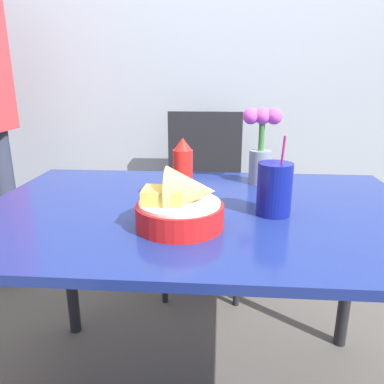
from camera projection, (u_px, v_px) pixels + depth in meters
The scene contains 7 objects.
wall_window at pixel (213, 41), 2.09m from camera, with size 7.00×0.06×2.60m.
dining_table at pixel (201, 235), 1.12m from camera, with size 1.29×0.85×0.74m.
chair_far_window at pixel (204, 186), 2.02m from camera, with size 0.40×0.40×0.93m.
food_basket at pixel (182, 205), 0.94m from camera, with size 0.22×0.22×0.16m.
ketchup_bottle at pixel (183, 171), 1.12m from camera, with size 0.06×0.06×0.20m.
drink_cup at pixel (274, 191), 1.02m from camera, with size 0.10×0.10×0.22m.
flower_vase at pixel (261, 146), 1.31m from camera, with size 0.14×0.08×0.27m.
Camera 1 is at (0.05, -1.04, 1.10)m, focal length 35.00 mm.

